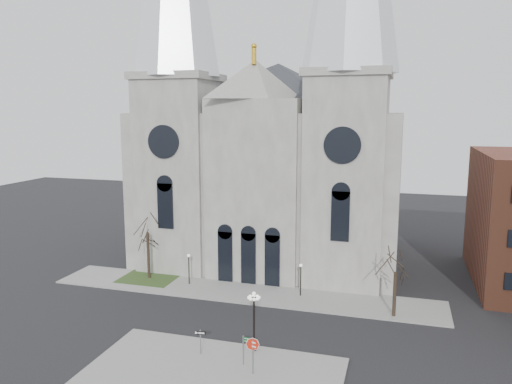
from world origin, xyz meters
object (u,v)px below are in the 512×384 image
(stop_sign, at_px, (253,348))
(globe_lamp, at_px, (254,314))
(one_way_sign, at_px, (200,337))
(street_name_sign, at_px, (244,348))

(stop_sign, height_order, globe_lamp, globe_lamp)
(one_way_sign, xyz_separation_m, street_name_sign, (3.65, -0.60, -0.02))
(one_way_sign, bearing_deg, street_name_sign, -19.50)
(one_way_sign, bearing_deg, stop_sign, -29.20)
(stop_sign, xyz_separation_m, globe_lamp, (-0.92, 3.33, 1.05))
(globe_lamp, bearing_deg, one_way_sign, -154.53)
(one_way_sign, height_order, street_name_sign, street_name_sign)
(globe_lamp, bearing_deg, street_name_sign, -90.51)
(street_name_sign, bearing_deg, stop_sign, -39.31)
(stop_sign, relative_size, globe_lamp, 0.57)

